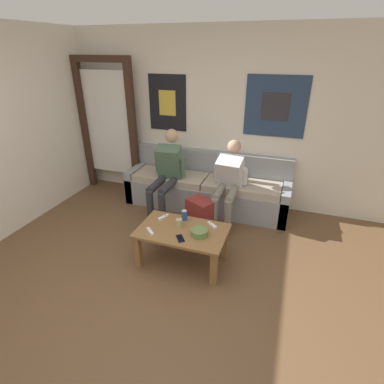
# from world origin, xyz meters

# --- Properties ---
(ground_plane) EXTENTS (18.00, 18.00, 0.00)m
(ground_plane) POSITION_xyz_m (0.00, 0.00, 0.00)
(ground_plane) COLOR brown
(wall_back) EXTENTS (10.00, 0.07, 2.55)m
(wall_back) POSITION_xyz_m (0.00, 2.62, 1.28)
(wall_back) COLOR silver
(wall_back) RESTS_ON ground_plane
(door_frame) EXTENTS (1.00, 0.10, 2.15)m
(door_frame) POSITION_xyz_m (-1.72, 2.40, 1.20)
(door_frame) COLOR #382319
(door_frame) RESTS_ON ground_plane
(couch) EXTENTS (2.46, 0.67, 0.82)m
(couch) POSITION_xyz_m (0.00, 2.28, 0.29)
(couch) COLOR gray
(couch) RESTS_ON ground_plane
(coffee_table) EXTENTS (0.99, 0.60, 0.43)m
(coffee_table) POSITION_xyz_m (0.13, 0.89, 0.35)
(coffee_table) COLOR olive
(coffee_table) RESTS_ON ground_plane
(person_seated_adult) EXTENTS (0.47, 0.92, 1.20)m
(person_seated_adult) POSITION_xyz_m (-0.50, 1.93, 0.65)
(person_seated_adult) COLOR #2D2D33
(person_seated_adult) RESTS_ON ground_plane
(person_seated_teen) EXTENTS (0.47, 0.90, 1.11)m
(person_seated_teen) POSITION_xyz_m (0.40, 1.96, 0.61)
(person_seated_teen) COLOR gray
(person_seated_teen) RESTS_ON ground_plane
(backpack) EXTENTS (0.41, 0.38, 0.47)m
(backpack) POSITION_xyz_m (0.13, 1.55, 0.22)
(backpack) COLOR maroon
(backpack) RESTS_ON ground_plane
(ceramic_bowl) EXTENTS (0.19, 0.19, 0.07)m
(ceramic_bowl) POSITION_xyz_m (0.35, 0.85, 0.47)
(ceramic_bowl) COLOR #607F47
(ceramic_bowl) RESTS_ON coffee_table
(pillar_candle) EXTENTS (0.07, 0.07, 0.11)m
(pillar_candle) POSITION_xyz_m (0.08, 0.93, 0.47)
(pillar_candle) COLOR tan
(pillar_candle) RESTS_ON coffee_table
(drink_can_blue) EXTENTS (0.07, 0.07, 0.12)m
(drink_can_blue) POSITION_xyz_m (0.08, 1.09, 0.49)
(drink_can_blue) COLOR #28479E
(drink_can_blue) RESTS_ON coffee_table
(game_controller_near_left) EXTENTS (0.13, 0.12, 0.03)m
(game_controller_near_left) POSITION_xyz_m (-0.18, 0.72, 0.44)
(game_controller_near_left) COLOR white
(game_controller_near_left) RESTS_ON coffee_table
(game_controller_near_right) EXTENTS (0.14, 0.11, 0.03)m
(game_controller_near_right) POSITION_xyz_m (0.43, 1.07, 0.44)
(game_controller_near_right) COLOR white
(game_controller_near_right) RESTS_ON coffee_table
(game_controller_far_center) EXTENTS (0.09, 0.15, 0.03)m
(game_controller_far_center) POSITION_xyz_m (-0.17, 1.05, 0.44)
(game_controller_far_center) COLOR white
(game_controller_far_center) RESTS_ON coffee_table
(cell_phone) EXTENTS (0.13, 0.15, 0.01)m
(cell_phone) POSITION_xyz_m (0.18, 0.72, 0.43)
(cell_phone) COLOR black
(cell_phone) RESTS_ON coffee_table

